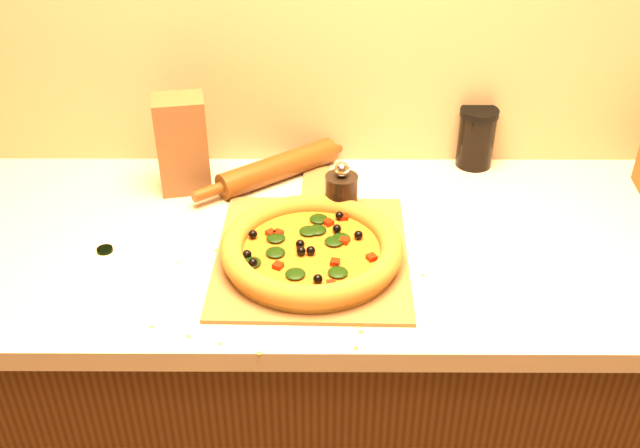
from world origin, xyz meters
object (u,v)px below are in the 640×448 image
(pizza_peel, at_px, (312,249))
(pepper_grinder, at_px, (341,195))
(pizza, at_px, (312,249))
(rolling_pin, at_px, (278,168))
(dark_jar, at_px, (476,137))

(pizza_peel, xyz_separation_m, pepper_grinder, (0.06, 0.13, 0.05))
(pizza, bearing_deg, rolling_pin, 104.08)
(pepper_grinder, bearing_deg, pizza_peel, -114.85)
(pepper_grinder, relative_size, rolling_pin, 0.35)
(pepper_grinder, bearing_deg, dark_jar, 35.84)
(pizza_peel, xyz_separation_m, pizza, (-0.00, -0.04, 0.03))
(rolling_pin, bearing_deg, pepper_grinder, -48.43)
(pepper_grinder, xyz_separation_m, rolling_pin, (-0.14, 0.16, -0.02))
(rolling_pin, height_order, dark_jar, dark_jar)
(pizza_peel, relative_size, dark_jar, 3.93)
(pizza, distance_m, dark_jar, 0.54)
(pizza_peel, height_order, rolling_pin, rolling_pin)
(pizza_peel, height_order, pizza, pizza)
(pizza_peel, height_order, dark_jar, dark_jar)
(dark_jar, bearing_deg, pizza_peel, -136.57)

